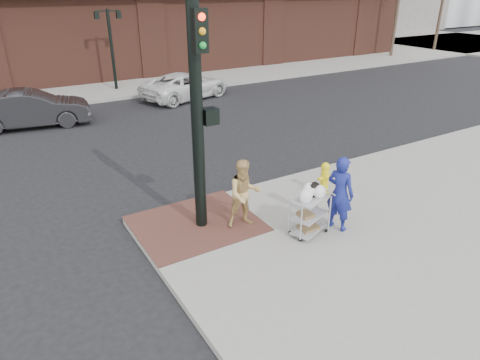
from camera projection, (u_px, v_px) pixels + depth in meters
ground at (238, 240)px, 9.64m from camera, size 220.00×220.00×0.00m
sidewalk_far at (177, 45)px, 40.38m from camera, size 65.00×36.00×0.15m
brick_curb_ramp at (196, 223)px, 9.99m from camera, size 2.80×2.40×0.01m
lamp_post at (111, 41)px, 21.93m from camera, size 1.32×0.22×4.00m
traffic_signal_pole at (198, 112)px, 8.83m from camera, size 0.61×0.51×5.00m
woman_blue at (340, 193)px, 9.47m from camera, size 0.60×0.74×1.75m
pedestrian_tan at (244, 194)px, 9.60m from camera, size 0.90×0.77×1.61m
sedan_dark at (31, 109)px, 17.00m from camera, size 4.66×2.27×1.47m
minivan_white at (186, 86)px, 21.33m from camera, size 5.06×3.35×1.29m
utility_cart at (310, 212)px, 9.39m from camera, size 0.97×0.75×1.19m
fire_hydrant at (325, 178)px, 11.23m from camera, size 0.42×0.29×0.90m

